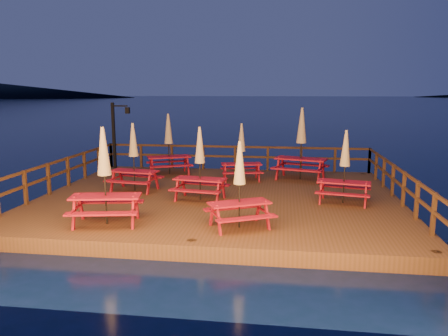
# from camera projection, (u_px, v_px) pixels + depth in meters

# --- Properties ---
(ground) EXTENTS (500.00, 500.00, 0.00)m
(ground) POSITION_uv_depth(u_px,v_px,m) (220.00, 206.00, 15.08)
(ground) COLOR black
(ground) RESTS_ON ground
(deck) EXTENTS (12.00, 10.00, 0.40)m
(deck) POSITION_uv_depth(u_px,v_px,m) (219.00, 201.00, 15.04)
(deck) COLOR #4D3118
(deck) RESTS_ON ground
(deck_piles) EXTENTS (11.44, 9.44, 1.40)m
(deck_piles) POSITION_uv_depth(u_px,v_px,m) (220.00, 215.00, 15.13)
(deck_piles) COLOR #371E11
(deck_piles) RESTS_ON ground
(railing) EXTENTS (11.80, 9.75, 1.10)m
(railing) POSITION_uv_depth(u_px,v_px,m) (226.00, 165.00, 16.60)
(railing) COLOR #371E11
(railing) RESTS_ON deck
(lamp_post) EXTENTS (0.85, 0.18, 3.00)m
(lamp_post) POSITION_uv_depth(u_px,v_px,m) (117.00, 129.00, 19.84)
(lamp_post) COLOR black
(lamp_post) RESTS_ON deck
(picnic_table_0) EXTENTS (2.25, 2.08, 2.58)m
(picnic_table_0) POSITION_uv_depth(u_px,v_px,m) (169.00, 143.00, 18.50)
(picnic_table_0) COLOR maroon
(picnic_table_0) RESTS_ON deck
(picnic_table_1) EXTENTS (1.87, 1.61, 2.41)m
(picnic_table_1) POSITION_uv_depth(u_px,v_px,m) (200.00, 162.00, 14.13)
(picnic_table_1) COLOR maroon
(picnic_table_1) RESTS_ON deck
(picnic_table_2) EXTENTS (2.08, 1.82, 2.62)m
(picnic_table_2) POSITION_uv_depth(u_px,v_px,m) (105.00, 174.00, 11.56)
(picnic_table_2) COLOR maroon
(picnic_table_2) RESTS_ON deck
(picnic_table_3) EXTENTS (2.02, 1.90, 2.29)m
(picnic_table_3) POSITION_uv_depth(u_px,v_px,m) (239.00, 183.00, 11.28)
(picnic_table_3) COLOR maroon
(picnic_table_3) RESTS_ON deck
(picnic_table_4) EXTENTS (2.40, 2.16, 2.88)m
(picnic_table_4) POSITION_uv_depth(u_px,v_px,m) (301.00, 142.00, 17.39)
(picnic_table_4) COLOR maroon
(picnic_table_4) RESTS_ON deck
(picnic_table_5) EXTENTS (1.83, 1.61, 2.27)m
(picnic_table_5) POSITION_uv_depth(u_px,v_px,m) (241.00, 151.00, 17.27)
(picnic_table_5) COLOR maroon
(picnic_table_5) RESTS_ON deck
(picnic_table_6) EXTENTS (1.87, 1.65, 2.34)m
(picnic_table_6) POSITION_uv_depth(u_px,v_px,m) (345.00, 166.00, 13.76)
(picnic_table_6) COLOR maroon
(picnic_table_6) RESTS_ON deck
(picnic_table_7) EXTENTS (1.88, 1.63, 2.43)m
(picnic_table_7) POSITION_uv_depth(u_px,v_px,m) (134.00, 156.00, 15.46)
(picnic_table_7) COLOR maroon
(picnic_table_7) RESTS_ON deck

